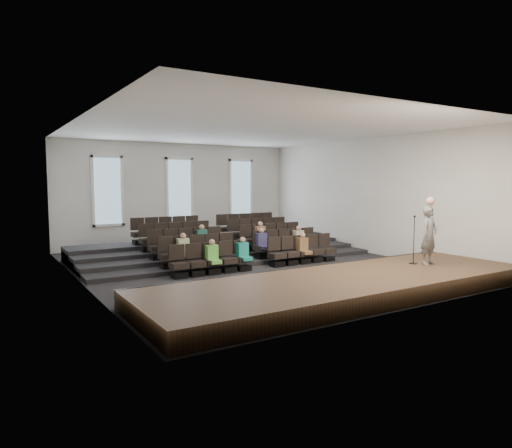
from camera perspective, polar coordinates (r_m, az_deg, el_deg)
The scene contains 14 objects.
ground at distance 17.04m, azimuth -0.52°, elevation -5.25°, with size 14.00×14.00×0.00m, color black.
ceiling at distance 16.86m, azimuth -0.53°, elevation 11.74°, with size 12.00×14.00×0.02m, color white.
wall_back at distance 23.06m, azimuth -9.60°, elevation 3.68°, with size 12.00×0.04×5.00m, color silver.
wall_front at distance 11.36m, azimuth 18.12°, elevation 1.92°, with size 12.00×0.04×5.00m, color silver.
wall_left at distance 14.60m, azimuth -21.22°, elevation 2.51°, with size 0.04×14.00×5.00m, color silver.
wall_right at distance 20.53m, azimuth 14.04°, elevation 3.41°, with size 0.04×14.00×5.00m, color silver.
stage at distance 12.98m, azimuth 11.30°, elevation -7.56°, with size 11.80×3.60×0.50m, color #45301D.
stage_lip at distance 14.30m, azimuth 6.44°, elevation -6.31°, with size 11.80×0.06×0.52m, color black.
risers at distance 19.75m, azimuth -5.29°, elevation -3.24°, with size 11.80×4.80×0.60m.
seating_rows at distance 18.25m, azimuth -3.02°, elevation -2.38°, with size 6.80×4.70×1.67m.
windows at distance 22.99m, azimuth -9.54°, elevation 4.18°, with size 8.44×0.10×3.24m.
audience at distance 17.18m, azimuth -1.07°, elevation -2.42°, with size 5.45×2.64×1.10m.
speaker at distance 15.43m, azimuth 20.83°, elevation -1.35°, with size 0.67×0.44×1.85m, color #63615E.
mic_stand at distance 15.46m, azimuth 19.10°, elevation -3.01°, with size 0.26×0.26×1.56m.
Camera 1 is at (-8.66, -14.34, 3.11)m, focal length 32.00 mm.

